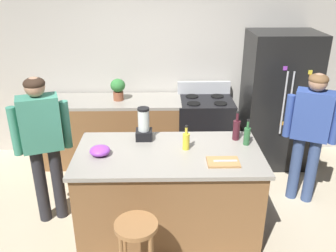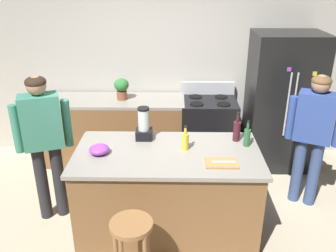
# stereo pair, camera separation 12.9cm
# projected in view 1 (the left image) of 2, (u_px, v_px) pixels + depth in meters

# --- Properties ---
(ground_plane) EXTENTS (14.00, 14.00, 0.00)m
(ground_plane) POSITION_uv_depth(u_px,v_px,m) (168.00, 228.00, 3.94)
(ground_plane) COLOR beige
(back_wall) EXTENTS (8.00, 0.10, 2.70)m
(back_wall) POSITION_uv_depth(u_px,v_px,m) (166.00, 64.00, 5.18)
(back_wall) COLOR #BCB7AD
(back_wall) RESTS_ON ground_plane
(kitchen_island) EXTENTS (1.85, 0.96, 0.94)m
(kitchen_island) POSITION_uv_depth(u_px,v_px,m) (169.00, 192.00, 3.75)
(kitchen_island) COLOR brown
(kitchen_island) RESTS_ON ground_plane
(back_counter_run) EXTENTS (2.00, 0.64, 0.94)m
(back_counter_run) POSITION_uv_depth(u_px,v_px,m) (111.00, 131.00, 5.16)
(back_counter_run) COLOR brown
(back_counter_run) RESTS_ON ground_plane
(refrigerator) EXTENTS (0.90, 0.73, 1.87)m
(refrigerator) POSITION_uv_depth(u_px,v_px,m) (277.00, 101.00, 4.96)
(refrigerator) COLOR black
(refrigerator) RESTS_ON ground_plane
(stove_range) EXTENTS (0.76, 0.65, 1.12)m
(stove_range) POSITION_uv_depth(u_px,v_px,m) (204.00, 130.00, 5.15)
(stove_range) COLOR black
(stove_range) RESTS_ON ground_plane
(person_by_island_left) EXTENTS (0.59, 0.34, 1.65)m
(person_by_island_left) POSITION_uv_depth(u_px,v_px,m) (42.00, 138.00, 3.72)
(person_by_island_left) COLOR #26262B
(person_by_island_left) RESTS_ON ground_plane
(person_by_sink_right) EXTENTS (0.57, 0.37, 1.59)m
(person_by_sink_right) POSITION_uv_depth(u_px,v_px,m) (310.00, 127.00, 4.08)
(person_by_sink_right) COLOR #384C7A
(person_by_sink_right) RESTS_ON ground_plane
(bar_stool) EXTENTS (0.36, 0.36, 0.71)m
(bar_stool) POSITION_uv_depth(u_px,v_px,m) (137.00, 240.00, 2.98)
(bar_stool) COLOR #9E6B3D
(bar_stool) RESTS_ON ground_plane
(potted_plant) EXTENTS (0.20, 0.20, 0.30)m
(potted_plant) POSITION_uv_depth(u_px,v_px,m) (118.00, 88.00, 4.90)
(potted_plant) COLOR brown
(potted_plant) RESTS_ON back_counter_run
(blender_appliance) EXTENTS (0.17, 0.17, 0.35)m
(blender_appliance) POSITION_uv_depth(u_px,v_px,m) (144.00, 126.00, 3.78)
(blender_appliance) COLOR black
(blender_appliance) RESTS_ON kitchen_island
(bottle_wine) EXTENTS (0.08, 0.08, 0.32)m
(bottle_wine) POSITION_uv_depth(u_px,v_px,m) (236.00, 129.00, 3.78)
(bottle_wine) COLOR #471923
(bottle_wine) RESTS_ON kitchen_island
(bottle_soda) EXTENTS (0.07, 0.07, 0.26)m
(bottle_soda) POSITION_uv_depth(u_px,v_px,m) (186.00, 141.00, 3.59)
(bottle_soda) COLOR yellow
(bottle_soda) RESTS_ON kitchen_island
(bottle_olive_oil) EXTENTS (0.07, 0.07, 0.28)m
(bottle_olive_oil) POSITION_uv_depth(u_px,v_px,m) (247.00, 135.00, 3.68)
(bottle_olive_oil) COLOR #2D6638
(bottle_olive_oil) RESTS_ON kitchen_island
(mixing_bowl) EXTENTS (0.20, 0.20, 0.09)m
(mixing_bowl) POSITION_uv_depth(u_px,v_px,m) (100.00, 151.00, 3.49)
(mixing_bowl) COLOR purple
(mixing_bowl) RESTS_ON kitchen_island
(cutting_board) EXTENTS (0.30, 0.20, 0.02)m
(cutting_board) POSITION_uv_depth(u_px,v_px,m) (223.00, 162.00, 3.36)
(cutting_board) COLOR #B7844C
(cutting_board) RESTS_ON kitchen_island
(chef_knife) EXTENTS (0.22, 0.03, 0.01)m
(chef_knife) POSITION_uv_depth(u_px,v_px,m) (225.00, 161.00, 3.35)
(chef_knife) COLOR #B7BABF
(chef_knife) RESTS_ON cutting_board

